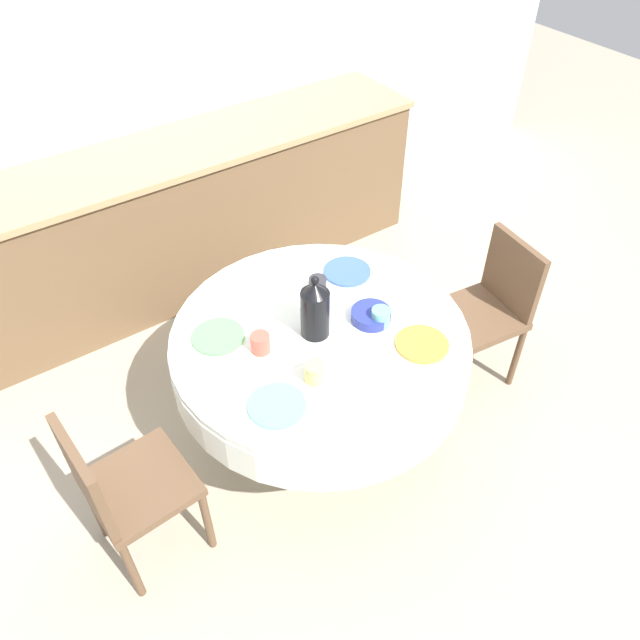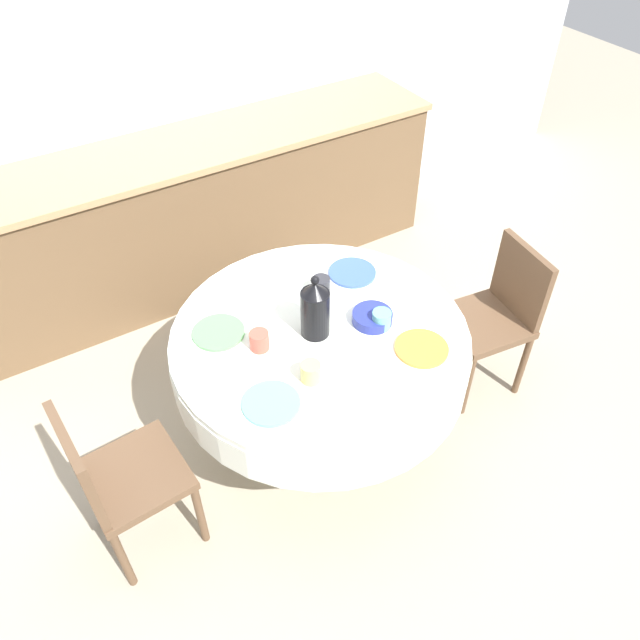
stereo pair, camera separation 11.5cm
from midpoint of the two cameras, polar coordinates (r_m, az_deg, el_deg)
name	(u,v)px [view 2 (the right image)]	position (r m, az deg, el deg)	size (l,w,h in m)	color
ground_plane	(320,434)	(3.34, 1.01, -10.39)	(12.00, 12.00, 0.00)	#9E937F
wall_back	(148,67)	(3.98, -14.63, 21.48)	(7.00, 0.05, 2.60)	silver
kitchen_counter	(191,215)	(4.06, -10.94, 9.36)	(3.24, 0.64, 0.95)	brown
dining_table	(320,352)	(2.86, 1.15, -2.99)	(1.35, 1.35, 0.74)	brown
chair_left	(497,312)	(3.39, 16.81, 0.70)	(0.45, 0.45, 0.86)	brown
chair_right	(116,478)	(2.71, -16.98, -13.64)	(0.43, 0.43, 0.86)	brown
plate_near_left	(271,403)	(2.50, -3.17, -7.65)	(0.23, 0.23, 0.01)	#60BCB7
cup_near_left	(311,372)	(2.55, 0.45, -4.82)	(0.08, 0.08, 0.09)	#DBB766
plate_near_right	(422,348)	(2.75, 10.46, -2.59)	(0.23, 0.23, 0.01)	orange
cup_near_right	(381,320)	(2.79, 6.81, -0.01)	(0.08, 0.08, 0.09)	#5BA39E
plate_far_left	(219,332)	(2.80, -8.10, -1.15)	(0.23, 0.23, 0.01)	#5BA85B
cup_far_left	(259,341)	(2.69, -4.35, -1.92)	(0.08, 0.08, 0.09)	#CC4C3D
plate_far_right	(352,273)	(3.10, 4.04, 4.33)	(0.23, 0.23, 0.01)	#3856AD
cup_far_right	(321,286)	(2.95, 1.22, 3.13)	(0.08, 0.08, 0.09)	#28282D
coffee_carafe	(315,309)	(2.69, 0.78, 0.96)	(0.13, 0.13, 0.32)	black
fruit_bowl	(372,317)	(2.83, 5.97, 0.22)	(0.18, 0.18, 0.05)	navy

